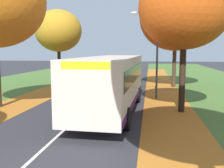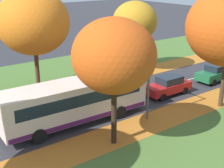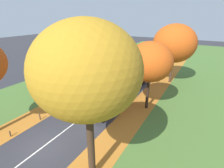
% 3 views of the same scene
% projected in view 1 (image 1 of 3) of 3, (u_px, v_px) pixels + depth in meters
% --- Properties ---
extents(grass_verge_left, '(12.00, 90.00, 0.01)m').
position_uv_depth(grass_verge_left, '(19.00, 85.00, 25.65)').
color(grass_verge_left, '#476B2D').
rests_on(grass_verge_left, ground).
extents(leaf_litter_left, '(2.80, 60.00, 0.00)m').
position_uv_depth(leaf_litter_left, '(37.00, 96.00, 19.10)').
color(leaf_litter_left, '#B26B23').
rests_on(leaf_litter_left, grass_verge_left).
extents(grass_verge_right, '(12.00, 90.00, 0.01)m').
position_uv_depth(grass_verge_right, '(215.00, 89.00, 23.03)').
color(grass_verge_right, '#476B2D').
rests_on(grass_verge_right, ground).
extents(leaf_litter_right, '(2.80, 60.00, 0.00)m').
position_uv_depth(leaf_litter_right, '(165.00, 100.00, 17.80)').
color(leaf_litter_right, '#B26B23').
rests_on(leaf_litter_right, grass_verge_right).
extents(road_centre_line, '(0.12, 80.00, 0.01)m').
position_uv_depth(road_centre_line, '(111.00, 87.00, 24.34)').
color(road_centre_line, silver).
rests_on(road_centre_line, ground).
extents(tree_left_mid, '(4.52, 4.52, 7.28)m').
position_uv_depth(tree_left_mid, '(58.00, 31.00, 25.43)').
color(tree_left_mid, '#382619').
rests_on(tree_left_mid, ground).
extents(tree_right_near, '(4.80, 4.80, 7.68)m').
position_uv_depth(tree_right_near, '(185.00, 8.00, 13.57)').
color(tree_right_near, black).
rests_on(tree_right_near, ground).
extents(tree_right_mid, '(6.39, 6.39, 9.05)m').
position_uv_depth(tree_right_mid, '(176.00, 18.00, 23.32)').
color(tree_right_mid, '#422D1E').
rests_on(tree_right_mid, ground).
extents(streetlamp_right, '(1.89, 0.28, 6.00)m').
position_uv_depth(streetlamp_right, '(152.00, 44.00, 17.85)').
color(streetlamp_right, '#47474C').
rests_on(streetlamp_right, ground).
extents(bus, '(2.89, 10.47, 2.98)m').
position_uv_depth(bus, '(112.00, 81.00, 14.11)').
color(bus, beige).
rests_on(bus, ground).
extents(car_red_lead, '(1.86, 4.24, 1.62)m').
position_uv_depth(car_red_lead, '(127.00, 79.00, 23.04)').
color(car_red_lead, '#B21919').
rests_on(car_red_lead, ground).
extents(car_green_following, '(1.87, 4.24, 1.62)m').
position_uv_depth(car_green_following, '(133.00, 73.00, 29.20)').
color(car_green_following, '#1E6038').
rests_on(car_green_following, ground).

